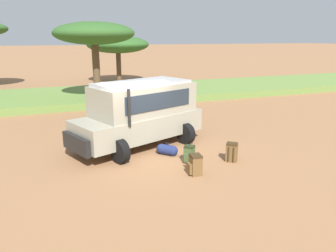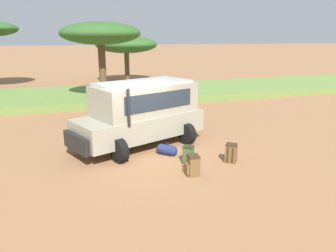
% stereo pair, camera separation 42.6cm
% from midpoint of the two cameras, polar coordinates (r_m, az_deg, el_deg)
% --- Properties ---
extents(ground_plane, '(320.00, 320.00, 0.00)m').
position_cam_midpoint_polar(ground_plane, '(11.67, -5.53, -4.98)').
color(ground_plane, '#936642').
extents(grass_bank, '(120.00, 7.00, 0.44)m').
position_cam_midpoint_polar(grass_bank, '(22.60, -13.49, 5.17)').
color(grass_bank, olive).
rests_on(grass_bank, ground_plane).
extents(safari_vehicle, '(5.41, 3.75, 2.44)m').
position_cam_midpoint_polar(safari_vehicle, '(12.29, -5.73, 2.37)').
color(safari_vehicle, gray).
rests_on(safari_vehicle, ground_plane).
extents(backpack_beside_front_wheel, '(0.45, 0.42, 0.63)m').
position_cam_midpoint_polar(backpack_beside_front_wheel, '(9.92, 3.51, -6.78)').
color(backpack_beside_front_wheel, brown).
rests_on(backpack_beside_front_wheel, ground_plane).
extents(backpack_cluster_center, '(0.46, 0.47, 0.65)m').
position_cam_midpoint_polar(backpack_cluster_center, '(11.08, 9.95, -4.53)').
color(backpack_cluster_center, brown).
rests_on(backpack_cluster_center, ground_plane).
extents(backpack_near_rear_wheel, '(0.43, 0.43, 0.59)m').
position_cam_midpoint_polar(backpack_near_rear_wheel, '(10.82, 2.58, -4.97)').
color(backpack_near_rear_wheel, '#42562D').
rests_on(backpack_near_rear_wheel, ground_plane).
extents(duffel_bag_low_black_case, '(0.66, 0.69, 0.46)m').
position_cam_midpoint_polar(duffel_bag_low_black_case, '(11.55, -1.22, -4.16)').
color(duffel_bag_low_black_case, navy).
rests_on(duffel_bag_low_black_case, ground_plane).
extents(acacia_tree_centre_back, '(4.69, 4.10, 4.88)m').
position_cam_midpoint_polar(acacia_tree_centre_back, '(20.11, -13.31, 15.28)').
color(acacia_tree_centre_back, brown).
rests_on(acacia_tree_centre_back, ground_plane).
extents(acacia_tree_right_mid, '(5.48, 5.55, 4.11)m').
position_cam_midpoint_polar(acacia_tree_right_mid, '(30.27, -9.13, 13.80)').
color(acacia_tree_right_mid, brown).
rests_on(acacia_tree_right_mid, ground_plane).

